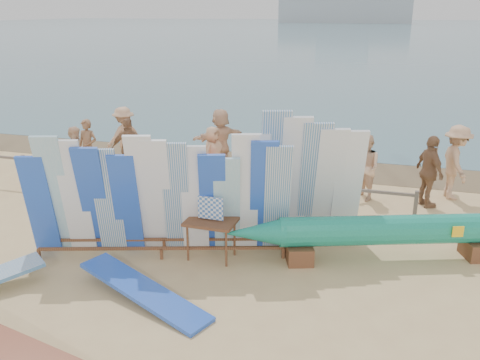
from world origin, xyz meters
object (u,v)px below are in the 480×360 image
(beachgoer_3, at_px, (124,136))
(beachgoer_4, at_px, (130,149))
(vendor_table, at_px, (211,238))
(beachgoer_5, at_px, (221,139))
(main_surfboard_rack, at_px, (160,201))
(beachgoer_extra_0, at_px, (456,162))
(beachgoer_6, at_px, (213,153))
(beach_chair_left, at_px, (173,179))
(beachgoer_10, at_px, (430,172))
(flat_board_c, at_px, (8,359))
(beachgoer_7, at_px, (299,157))
(flat_board_d, at_px, (144,300))
(beachgoer_8, at_px, (365,168))
(beach_chair_right, at_px, (204,181))
(side_surfboard_rack, at_px, (302,183))
(outrigger_canoe, at_px, (391,232))
(stroller, at_px, (242,183))
(beachgoer_2, at_px, (77,154))
(beachgoer_1, at_px, (88,147))

(beachgoer_3, xyz_separation_m, beachgoer_4, (0.78, -1.13, -0.04))
(vendor_table, relative_size, beachgoer_5, 0.69)
(beachgoer_3, bearing_deg, main_surfboard_rack, 65.88)
(beachgoer_extra_0, xyz_separation_m, beachgoer_6, (-6.34, -0.32, -0.18))
(beach_chair_left, distance_m, beachgoer_10, 6.55)
(flat_board_c, distance_m, beachgoer_7, 8.63)
(beachgoer_10, bearing_deg, flat_board_d, 112.50)
(beachgoer_8, height_order, beachgoer_3, beachgoer_3)
(beachgoer_3, bearing_deg, beachgoer_7, 115.06)
(beach_chair_left, height_order, beach_chair_right, beach_chair_right)
(side_surfboard_rack, bearing_deg, outrigger_canoe, -28.73)
(beachgoer_8, bearing_deg, beachgoer_extra_0, 72.83)
(stroller, bearing_deg, beachgoer_7, 28.78)
(beachgoer_extra_0, distance_m, beachgoer_4, 8.67)
(main_surfboard_rack, bearing_deg, beachgoer_extra_0, 23.89)
(vendor_table, xyz_separation_m, beachgoer_3, (-4.61, 5.14, 0.49))
(beach_chair_right, bearing_deg, side_surfboard_rack, -40.19)
(beachgoer_2, bearing_deg, beachgoer_6, -76.66)
(beachgoer_extra_0, relative_size, beachgoer_4, 1.09)
(beachgoer_8, height_order, beachgoer_10, beachgoer_10)
(beach_chair_left, height_order, stroller, stroller)
(main_surfboard_rack, bearing_deg, beachgoer_2, 122.60)
(beachgoer_3, bearing_deg, outrigger_canoe, 93.04)
(flat_board_c, relative_size, beachgoer_10, 1.52)
(main_surfboard_rack, height_order, vendor_table, main_surfboard_rack)
(main_surfboard_rack, height_order, flat_board_d, main_surfboard_rack)
(vendor_table, distance_m, beachgoer_7, 4.65)
(beach_chair_right, height_order, beachgoer_10, beachgoer_10)
(stroller, distance_m, beachgoer_7, 1.83)
(main_surfboard_rack, relative_size, flat_board_c, 1.84)
(side_surfboard_rack, distance_m, beachgoer_7, 3.37)
(flat_board_d, relative_size, beachgoer_extra_0, 1.43)
(beachgoer_6, bearing_deg, beachgoer_3, 91.87)
(vendor_table, relative_size, beachgoer_7, 0.73)
(flat_board_c, xyz_separation_m, beachgoer_6, (0.16, 8.20, 0.77))
(side_surfboard_rack, bearing_deg, beachgoer_1, 140.19)
(beachgoer_7, bearing_deg, outrigger_canoe, 140.89)
(main_surfboard_rack, distance_m, beach_chair_left, 4.06)
(main_surfboard_rack, relative_size, beachgoer_5, 2.72)
(beachgoer_2, bearing_deg, stroller, -96.52)
(flat_board_c, bearing_deg, beachgoer_2, 32.13)
(beachgoer_7, bearing_deg, stroller, 65.13)
(outrigger_canoe, distance_m, vendor_table, 3.42)
(beach_chair_right, xyz_separation_m, beachgoer_5, (-0.16, 1.95, 0.67))
(outrigger_canoe, height_order, beachgoer_5, beachgoer_5)
(main_surfboard_rack, distance_m, beachgoer_8, 5.58)
(vendor_table, bearing_deg, flat_board_d, -106.68)
(beachgoer_2, bearing_deg, beach_chair_right, -90.57)
(beach_chair_right, xyz_separation_m, beachgoer_2, (-3.64, -0.24, 0.53))
(beachgoer_3, relative_size, beachgoer_6, 1.18)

